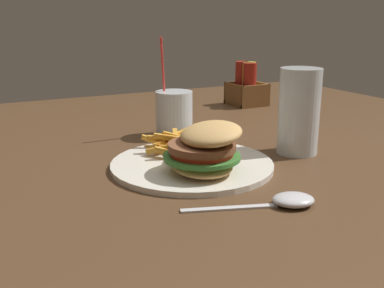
{
  "coord_description": "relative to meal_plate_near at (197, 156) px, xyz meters",
  "views": [
    {
      "loc": [
        0.71,
        -0.57,
        0.99
      ],
      "look_at": [
        0.03,
        -0.23,
        0.78
      ],
      "focal_mm": 42.0,
      "sensor_mm": 36.0,
      "label": 1
    }
  ],
  "objects": [
    {
      "name": "meal_plate_near",
      "position": [
        0.0,
        0.0,
        0.0
      ],
      "size": [
        0.29,
        0.29,
        0.1
      ],
      "color": "silver",
      "rests_on": "dining_table"
    },
    {
      "name": "condiment_caddy",
      "position": [
        -0.48,
        0.41,
        0.02
      ],
      "size": [
        0.1,
        0.1,
        0.13
      ],
      "color": "brown",
      "rests_on": "dining_table"
    },
    {
      "name": "dining_table",
      "position": [
        -0.05,
        0.23,
        -0.1
      ],
      "size": [
        1.55,
        1.29,
        0.73
      ],
      "color": "#4C331E",
      "rests_on": "ground_plane"
    },
    {
      "name": "spoon",
      "position": [
        0.19,
        0.05,
        -0.02
      ],
      "size": [
        0.09,
        0.19,
        0.02
      ],
      "rotation": [
        0.0,
        0.0,
        1.25
      ],
      "color": "silver",
      "rests_on": "dining_table"
    },
    {
      "name": "beer_glass",
      "position": [
        -0.01,
        0.23,
        0.05
      ],
      "size": [
        0.08,
        0.08,
        0.17
      ],
      "color": "silver",
      "rests_on": "dining_table"
    },
    {
      "name": "juice_glass",
      "position": [
        -0.24,
        0.07,
        0.02
      ],
      "size": [
        0.08,
        0.08,
        0.22
      ],
      "color": "silver",
      "rests_on": "dining_table"
    }
  ]
}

